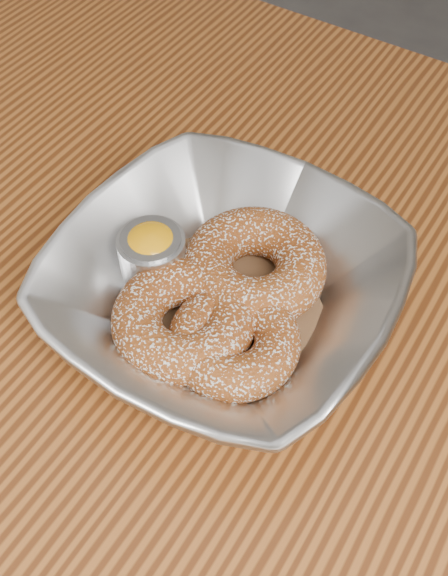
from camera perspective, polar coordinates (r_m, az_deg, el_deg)
The scene contains 8 objects.
ground_plane at distance 1.22m, azimuth -0.91°, elevation -22.23°, with size 4.00×4.00×0.00m, color #565659.
table at distance 0.61m, azimuth -1.68°, elevation -6.08°, with size 1.20×0.80×0.75m.
serving_bowl at distance 0.50m, azimuth 0.00°, elevation 0.04°, with size 0.25×0.25×0.06m, color #B6B8BD.
parchment at distance 0.52m, azimuth 0.00°, elevation -1.42°, with size 0.14×0.14×0.00m, color brown.
donut_back at distance 0.51m, azimuth 2.59°, elevation 1.90°, with size 0.11×0.11×0.04m, color brown.
donut_front at distance 0.48m, azimuth -3.42°, elevation -2.65°, with size 0.10×0.10×0.04m, color brown.
donut_extra at distance 0.48m, azimuth 0.85°, elevation -4.50°, with size 0.09×0.09×0.03m, color brown.
ramekin at distance 0.52m, azimuth -6.08°, elevation 2.84°, with size 0.05×0.05×0.05m.
Camera 1 is at (0.19, -0.26, 1.18)m, focal length 42.00 mm.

